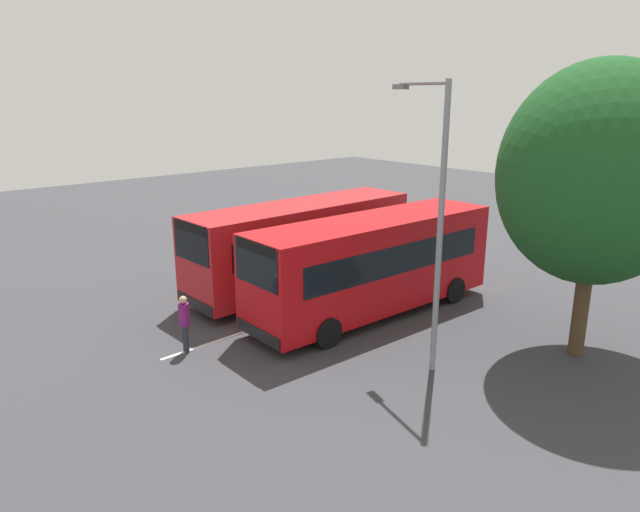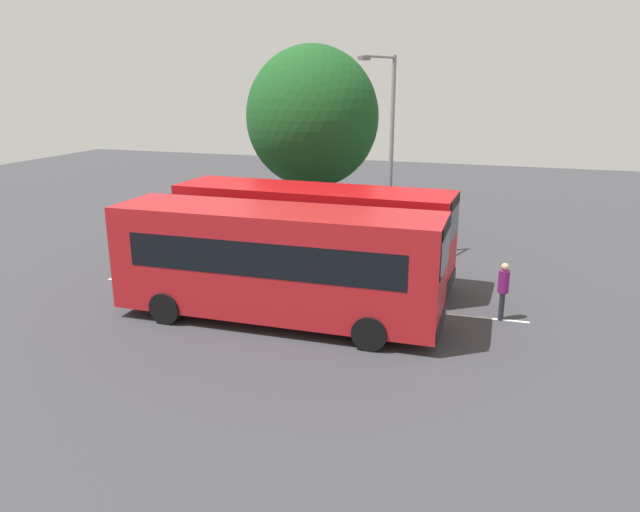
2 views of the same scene
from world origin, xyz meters
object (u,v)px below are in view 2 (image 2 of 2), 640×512
street_lamp (389,145)px  bus_far_left (277,261)px  bus_center_left (314,232)px  pedestrian (503,286)px  depot_tree (312,117)px

street_lamp → bus_far_left: bearing=4.9°
bus_center_left → street_lamp: size_ratio=1.24×
bus_center_left → pedestrian: (6.43, -1.46, -0.81)m
street_lamp → depot_tree: (-3.93, 2.40, 0.83)m
bus_far_left → street_lamp: bearing=77.2°
bus_center_left → bus_far_left: bearing=-86.2°
depot_tree → pedestrian: bearing=-41.7°
depot_tree → bus_far_left: bearing=-76.6°
street_lamp → depot_tree: bearing=-104.7°
bus_center_left → street_lamp: (1.73, 3.85, 2.64)m
pedestrian → depot_tree: size_ratio=0.21×
bus_center_left → pedestrian: size_ratio=5.48×
bus_far_left → bus_center_left: size_ratio=1.00×
bus_far_left → pedestrian: bus_far_left is taller
pedestrian → bus_center_left: bearing=-3.0°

